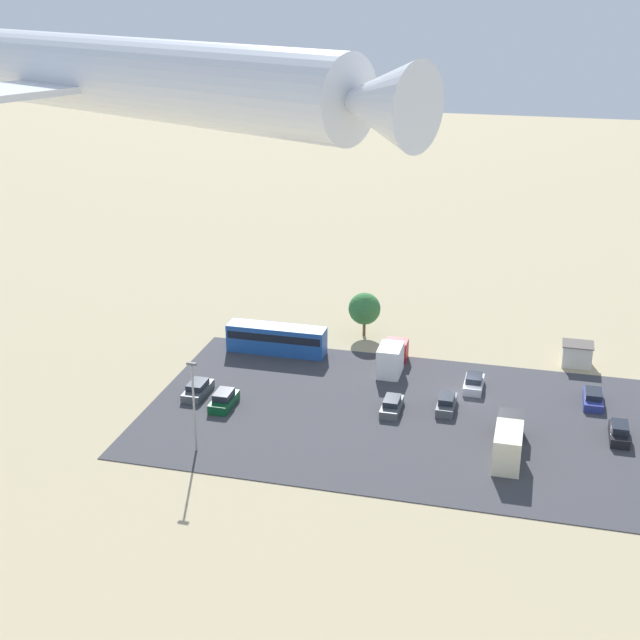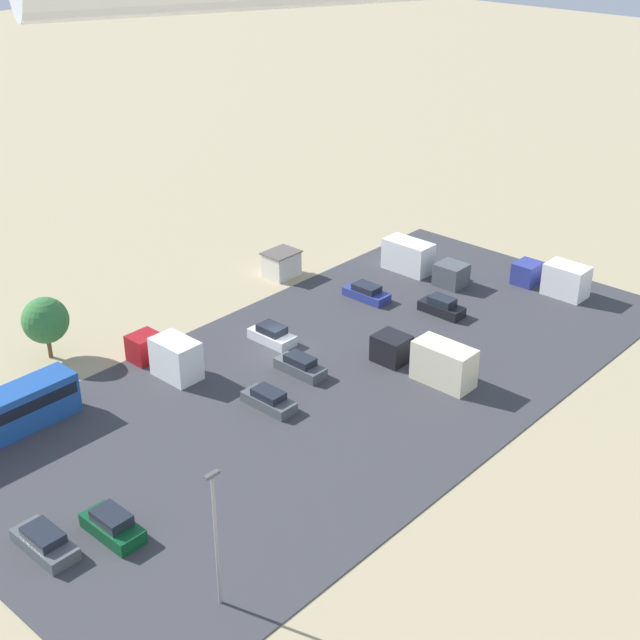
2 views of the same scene
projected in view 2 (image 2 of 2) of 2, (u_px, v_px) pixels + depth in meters
The scene contains 17 objects.
ground_plane at pixel (280, 351), 75.26m from camera, with size 400.00×400.00×0.00m, color tan.
parking_lot_surface at pixel (339, 378), 71.26m from camera, with size 61.88×29.77×0.08m.
shed_building at pixel (281, 264), 88.60m from camera, with size 3.41×2.79×2.58m.
bus at pixel (1, 415), 63.18m from camera, with size 11.46×2.63×3.23m.
parked_car_0 at pixel (442, 307), 81.16m from camera, with size 1.76×4.23×1.62m.
parked_car_1 at pixel (300, 366), 71.61m from camera, with size 1.72×4.43×1.52m.
parked_car_2 at pixel (269, 400), 67.13m from camera, with size 1.78×4.42×1.41m.
parked_car_3 at pixel (44, 542), 52.97m from camera, with size 1.96×4.65×1.46m.
parked_car_4 at pixel (113, 526), 54.16m from camera, with size 1.93×4.35×1.66m.
parked_car_5 at pixel (366, 293), 84.04m from camera, with size 1.92×4.49×1.42m.
parked_car_6 at pixel (272, 335), 76.32m from camera, with size 1.92×4.21×1.56m.
parked_truck_0 at pixel (555, 278), 85.00m from camera, with size 2.55×7.27×3.09m.
parked_truck_1 at pixel (167, 355), 71.44m from camera, with size 2.47×7.12×3.25m.
parked_truck_2 at pixel (429, 360), 70.76m from camera, with size 2.41×9.03×3.30m.
parked_truck_3 at pixel (420, 261), 88.62m from camera, with size 2.51×9.14×3.16m.
tree_near_shed at pixel (45, 320), 72.79m from camera, with size 3.86×3.86×5.40m.
light_pole_lot_centre at pixel (216, 534), 47.26m from camera, with size 0.90×0.28×8.82m.
Camera 2 is at (46.43, 46.84, 36.51)m, focal length 50.00 mm.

